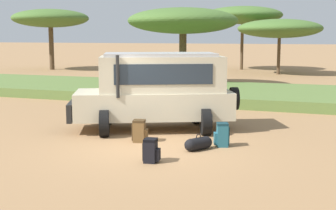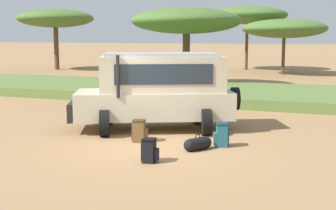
{
  "view_description": "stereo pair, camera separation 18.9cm",
  "coord_description": "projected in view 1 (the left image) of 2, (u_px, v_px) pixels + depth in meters",
  "views": [
    {
      "loc": [
        4.65,
        -11.19,
        2.98
      ],
      "look_at": [
        0.1,
        1.28,
        1.0
      ],
      "focal_mm": 50.0,
      "sensor_mm": 36.0,
      "label": 1
    },
    {
      "loc": [
        4.83,
        -11.13,
        2.98
      ],
      "look_at": [
        0.1,
        1.28,
        1.0
      ],
      "focal_mm": 50.0,
      "sensor_mm": 36.0,
      "label": 2
    }
  ],
  "objects": [
    {
      "name": "safari_vehicle",
      "position": [
        157.0,
        89.0,
        14.79
      ],
      "size": [
        5.37,
        3.88,
        2.44
      ],
      "color": "beige",
      "rests_on": "ground_plane"
    },
    {
      "name": "duffel_bag_low_black_case",
      "position": [
        198.0,
        144.0,
        12.27
      ],
      "size": [
        0.61,
        0.79,
        0.43
      ],
      "color": "black",
      "rests_on": "ground_plane"
    },
    {
      "name": "acacia_tree_right_mid",
      "position": [
        280.0,
        29.0,
        35.71
      ],
      "size": [
        6.43,
        5.85,
        4.24
      ],
      "color": "brown",
      "rests_on": "ground_plane"
    },
    {
      "name": "backpack_cluster_center",
      "position": [
        222.0,
        135.0,
        12.64
      ],
      "size": [
        0.46,
        0.42,
        0.64
      ],
      "color": "#235B6B",
      "rests_on": "ground_plane"
    },
    {
      "name": "grass_bank",
      "position": [
        234.0,
        94.0,
        22.44
      ],
      "size": [
        120.0,
        7.0,
        0.44
      ],
      "color": "#5B7538",
      "rests_on": "ground_plane"
    },
    {
      "name": "acacia_tree_far_left",
      "position": [
        50.0,
        19.0,
        40.65
      ],
      "size": [
        6.7,
        6.45,
        5.26
      ],
      "color": "brown",
      "rests_on": "ground_plane"
    },
    {
      "name": "acacia_tree_left_mid",
      "position": [
        183.0,
        21.0,
        27.03
      ],
      "size": [
        6.35,
        6.62,
        4.58
      ],
      "color": "brown",
      "rests_on": "ground_plane"
    },
    {
      "name": "backpack_beside_front_wheel",
      "position": [
        151.0,
        151.0,
        11.06
      ],
      "size": [
        0.43,
        0.38,
        0.57
      ],
      "color": "black",
      "rests_on": "ground_plane"
    },
    {
      "name": "backpack_near_rear_wheel",
      "position": [
        140.0,
        131.0,
        13.19
      ],
      "size": [
        0.48,
        0.44,
        0.62
      ],
      "color": "brown",
      "rests_on": "ground_plane"
    },
    {
      "name": "acacia_tree_centre_back",
      "position": [
        243.0,
        15.0,
        40.69
      ],
      "size": [
        6.9,
        6.34,
        5.51
      ],
      "color": "brown",
      "rests_on": "ground_plane"
    },
    {
      "name": "ground_plane",
      "position": [
        148.0,
        149.0,
        12.42
      ],
      "size": [
        320.0,
        320.0,
        0.0
      ],
      "primitive_type": "plane",
      "color": "#9E754C"
    }
  ]
}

